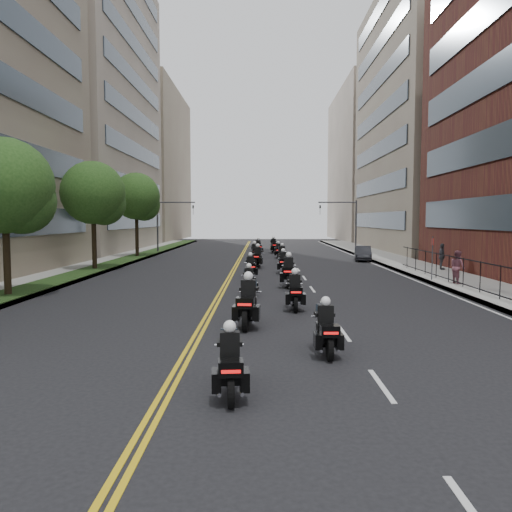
{
  "coord_description": "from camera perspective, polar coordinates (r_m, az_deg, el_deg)",
  "views": [
    {
      "loc": [
        0.57,
        -10.77,
        3.67
      ],
      "look_at": [
        0.3,
        12.15,
        1.95
      ],
      "focal_mm": 35.0,
      "sensor_mm": 36.0,
      "label": 1
    }
  ],
  "objects": [
    {
      "name": "motorcycle_13",
      "position": [
        53.44,
        2.03,
        1.11
      ],
      "size": [
        0.71,
        2.45,
        1.81
      ],
      "rotation": [
        0.0,
        0.0,
        0.12
      ],
      "color": "black",
      "rests_on": "ground"
    },
    {
      "name": "building_left_mid",
      "position": [
        64.34,
        -20.69,
        15.97
      ],
      "size": [
        16.11,
        28.0,
        34.0
      ],
      "color": "gray",
      "rests_on": "ground"
    },
    {
      "name": "motorcycle_9",
      "position": [
        40.82,
        3.04,
        0.05
      ],
      "size": [
        0.68,
        2.28,
        1.68
      ],
      "rotation": [
        0.0,
        0.0,
        0.13
      ],
      "color": "black",
      "rests_on": "ground"
    },
    {
      "name": "street_trees",
      "position": [
        31.62,
        -21.02,
        6.65
      ],
      "size": [
        4.4,
        38.4,
        7.98
      ],
      "color": "#312316",
      "rests_on": "ground"
    },
    {
      "name": "building_right_tan",
      "position": [
        63.4,
        20.59,
        14.31
      ],
      "size": [
        15.11,
        28.0,
        30.0
      ],
      "color": "gray",
      "rests_on": "ground"
    },
    {
      "name": "motorcycle_3",
      "position": [
        20.26,
        4.47,
        -4.26
      ],
      "size": [
        0.53,
        2.27,
        1.68
      ],
      "rotation": [
        0.0,
        0.0,
        -0.02
      ],
      "color": "black",
      "rests_on": "ground"
    },
    {
      "name": "pedestrian_b",
      "position": [
        29.19,
        22.04,
        -1.17
      ],
      "size": [
        0.86,
        1.01,
        1.81
      ],
      "primitive_type": "imported",
      "rotation": [
        0.0,
        0.0,
        1.8
      ],
      "color": "#7E4553",
      "rests_on": "sidewalk_right"
    },
    {
      "name": "building_right_far",
      "position": [
        91.68,
        14.09,
        9.99
      ],
      "size": [
        15.0,
        28.0,
        26.0
      ],
      "primitive_type": "cube",
      "color": "gray",
      "rests_on": "ground"
    },
    {
      "name": "motorcycle_8",
      "position": [
        37.35,
        0.18,
        -0.25
      ],
      "size": [
        0.73,
        2.46,
        1.82
      ],
      "rotation": [
        0.0,
        0.0,
        -0.13
      ],
      "color": "black",
      "rests_on": "ground"
    },
    {
      "name": "iron_fence",
      "position": [
        25.2,
        25.16,
        -2.43
      ],
      "size": [
        0.05,
        28.0,
        1.5
      ],
      "color": "black",
      "rests_on": "sidewalk_right"
    },
    {
      "name": "building_left_far",
      "position": [
        92.06,
        -13.73,
        9.97
      ],
      "size": [
        16.0,
        28.0,
        26.0
      ],
      "primitive_type": "cube",
      "color": "gray",
      "rests_on": "ground"
    },
    {
      "name": "motorcycle_12",
      "position": [
        50.52,
        0.27,
        0.9
      ],
      "size": [
        0.69,
        2.38,
        1.76
      ],
      "rotation": [
        0.0,
        0.0,
        0.12
      ],
      "color": "black",
      "rests_on": "ground"
    },
    {
      "name": "ground",
      "position": [
        11.39,
        -2.28,
        -14.51
      ],
      "size": [
        160.0,
        160.0,
        0.0
      ],
      "primitive_type": "plane",
      "color": "black",
      "rests_on": "ground"
    },
    {
      "name": "sidewalk_left",
      "position": [
        38.08,
        -18.6,
        -1.36
      ],
      "size": [
        4.0,
        90.0,
        0.15
      ],
      "primitive_type": "cube",
      "color": "gray",
      "rests_on": "ground"
    },
    {
      "name": "motorcycle_7",
      "position": [
        33.67,
        3.12,
        -0.85
      ],
      "size": [
        0.55,
        2.27,
        1.68
      ],
      "rotation": [
        0.0,
        0.0,
        -0.05
      ],
      "color": "black",
      "rests_on": "ground"
    },
    {
      "name": "motorcycle_0",
      "position": [
        10.56,
        -3.0,
        -12.51
      ],
      "size": [
        0.57,
        2.12,
        1.56
      ],
      "rotation": [
        0.0,
        0.0,
        0.09
      ],
      "color": "black",
      "rests_on": "ground"
    },
    {
      "name": "motorcycle_1",
      "position": [
        13.75,
        8.02,
        -8.57
      ],
      "size": [
        0.49,
        2.12,
        1.56
      ],
      "rotation": [
        0.0,
        0.0,
        0.02
      ],
      "color": "black",
      "rests_on": "ground"
    },
    {
      "name": "motorcycle_6",
      "position": [
        30.59,
        -0.63,
        -1.41
      ],
      "size": [
        0.62,
        2.18,
        1.61
      ],
      "rotation": [
        0.0,
        0.0,
        0.11
      ],
      "color": "black",
      "rests_on": "ground"
    },
    {
      "name": "motorcycle_5",
      "position": [
        26.89,
        3.74,
        -1.97
      ],
      "size": [
        0.65,
        2.55,
        1.88
      ],
      "rotation": [
        0.0,
        0.0,
        -0.07
      ],
      "color": "black",
      "rests_on": "ground"
    },
    {
      "name": "motorcycle_11",
      "position": [
        46.79,
        2.56,
        0.54
      ],
      "size": [
        0.49,
        2.13,
        1.57
      ],
      "rotation": [
        0.0,
        0.0,
        -0.01
      ],
      "color": "black",
      "rests_on": "ground"
    },
    {
      "name": "grass_strip",
      "position": [
        37.81,
        -17.46,
        -1.23
      ],
      "size": [
        2.0,
        90.0,
        0.04
      ],
      "primitive_type": "cube",
      "color": "#183212",
      "rests_on": "sidewalk_left"
    },
    {
      "name": "parked_sedan",
      "position": [
        44.54,
        12.11,
        0.29
      ],
      "size": [
        1.95,
        4.06,
        1.29
      ],
      "primitive_type": "imported",
      "rotation": [
        0.0,
        0.0,
        -0.16
      ],
      "color": "black",
      "rests_on": "ground"
    },
    {
      "name": "traffic_signal_left",
      "position": [
        53.72,
        -10.19,
        4.24
      ],
      "size": [
        4.09,
        0.2,
        5.6
      ],
      "color": "#3F3F44",
      "rests_on": "ground"
    },
    {
      "name": "traffic_signal_right",
      "position": [
        53.52,
        10.35,
        4.24
      ],
      "size": [
        4.09,
        0.2,
        5.6
      ],
      "color": "#3F3F44",
      "rests_on": "ground"
    },
    {
      "name": "motorcycle_10",
      "position": [
        43.97,
        -0.15,
        0.37
      ],
      "size": [
        0.69,
        2.29,
        1.69
      ],
      "rotation": [
        0.0,
        0.0,
        0.13
      ],
      "color": "black",
      "rests_on": "ground"
    },
    {
      "name": "motorcycle_4",
      "position": [
        23.9,
        -0.79,
        -3.07
      ],
      "size": [
        0.62,
        2.09,
        1.54
      ],
      "rotation": [
        0.0,
        0.0,
        0.13
      ],
      "color": "black",
      "rests_on": "ground"
    },
    {
      "name": "sidewalk_right",
      "position": [
        37.72,
        18.32,
        -1.4
      ],
      "size": [
        4.0,
        90.0,
        0.15
      ],
      "primitive_type": "cube",
      "color": "gray",
      "rests_on": "ground"
    },
    {
      "name": "pedestrian_c",
      "position": [
        36.79,
        20.47,
        -0.06
      ],
      "size": [
        0.65,
        1.13,
        1.82
      ],
      "primitive_type": "imported",
      "rotation": [
        0.0,
        0.0,
        1.36
      ],
      "color": "#3F4047",
      "rests_on": "sidewalk_right"
    },
    {
      "name": "motorcycle_2",
      "position": [
        17.02,
        -0.94,
        -5.63
      ],
      "size": [
        0.66,
        2.54,
        1.87
      ],
      "rotation": [
        0.0,
        0.0,
        -0.08
      ],
      "color": "black",
      "rests_on": "ground"
    }
  ]
}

